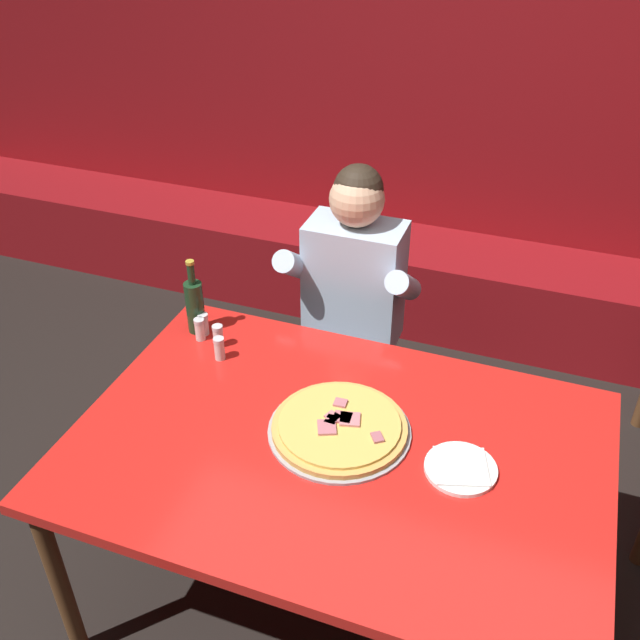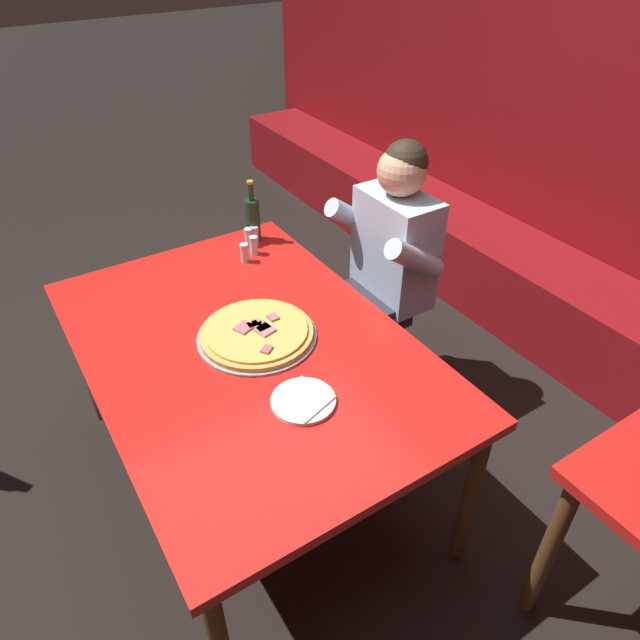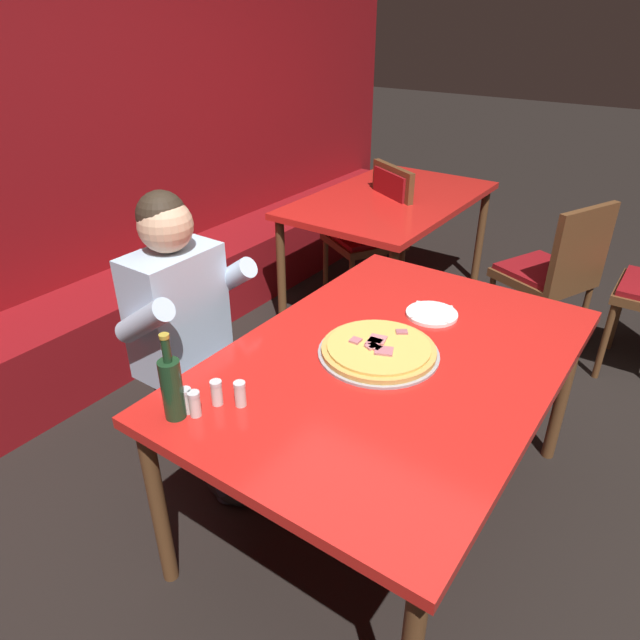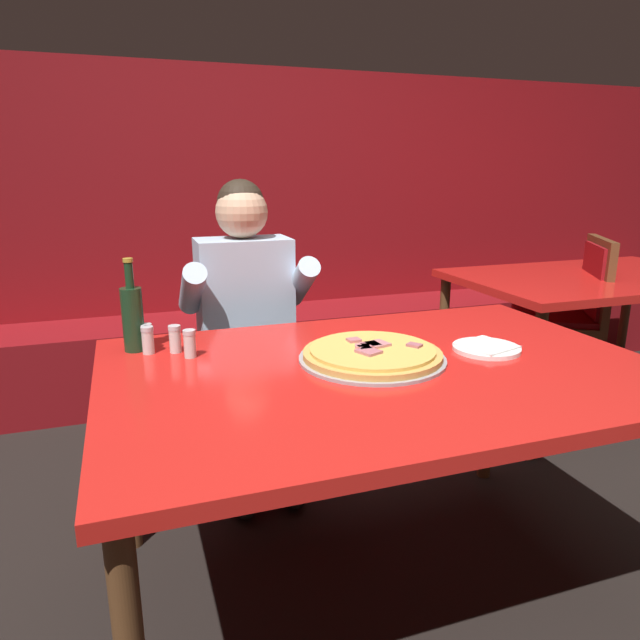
% 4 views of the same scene
% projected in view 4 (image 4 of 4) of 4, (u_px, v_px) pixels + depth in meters
% --- Properties ---
extents(ground_plane, '(24.00, 24.00, 0.00)m').
position_uv_depth(ground_plane, '(376.00, 586.00, 1.85)').
color(ground_plane, black).
extents(booth_wall_panel, '(6.80, 0.16, 1.90)m').
position_uv_depth(booth_wall_panel, '(237.00, 228.00, 3.60)').
color(booth_wall_panel, maroon).
rests_on(booth_wall_panel, ground_plane).
extents(booth_bench, '(6.46, 0.48, 0.46)m').
position_uv_depth(booth_bench, '(251.00, 351.00, 3.49)').
color(booth_bench, maroon).
rests_on(booth_bench, ground_plane).
extents(main_dining_table, '(1.59, 1.08, 0.76)m').
position_uv_depth(main_dining_table, '(382.00, 386.00, 1.67)').
color(main_dining_table, brown).
rests_on(main_dining_table, ground_plane).
extents(pizza, '(0.44, 0.44, 0.05)m').
position_uv_depth(pizza, '(372.00, 354.00, 1.70)').
color(pizza, '#9E9EA3').
rests_on(pizza, main_dining_table).
extents(plate_white_paper, '(0.21, 0.21, 0.02)m').
position_uv_depth(plate_white_paper, '(486.00, 348.00, 1.79)').
color(plate_white_paper, white).
rests_on(plate_white_paper, main_dining_table).
extents(beer_bottle, '(0.07, 0.07, 0.29)m').
position_uv_depth(beer_bottle, '(133.00, 316.00, 1.77)').
color(beer_bottle, '#19381E').
rests_on(beer_bottle, main_dining_table).
extents(shaker_parmesan, '(0.04, 0.04, 0.09)m').
position_uv_depth(shaker_parmesan, '(146.00, 339.00, 1.78)').
color(shaker_parmesan, silver).
rests_on(shaker_parmesan, main_dining_table).
extents(shaker_red_pepper_flakes, '(0.04, 0.04, 0.09)m').
position_uv_depth(shaker_red_pepper_flakes, '(175.00, 340.00, 1.77)').
color(shaker_red_pepper_flakes, silver).
rests_on(shaker_red_pepper_flakes, main_dining_table).
extents(shaker_oregano, '(0.04, 0.04, 0.09)m').
position_uv_depth(shaker_oregano, '(148.00, 341.00, 1.75)').
color(shaker_oregano, silver).
rests_on(shaker_oregano, main_dining_table).
extents(shaker_black_pepper, '(0.04, 0.04, 0.09)m').
position_uv_depth(shaker_black_pepper, '(190.00, 345.00, 1.72)').
color(shaker_black_pepper, silver).
rests_on(shaker_black_pepper, main_dining_table).
extents(diner_seated_blue_shirt, '(0.53, 0.53, 1.27)m').
position_uv_depth(diner_seated_blue_shirt, '(250.00, 323.00, 2.31)').
color(diner_seated_blue_shirt, black).
rests_on(diner_seated_blue_shirt, ground_plane).
extents(dining_chair_by_booth, '(0.60, 0.60, 0.96)m').
position_uv_depth(dining_chair_by_booth, '(570.00, 309.00, 3.14)').
color(dining_chair_by_booth, brown).
rests_on(dining_chair_by_booth, ground_plane).
extents(background_dining_table, '(1.48, 0.92, 0.76)m').
position_uv_depth(background_dining_table, '(595.00, 289.00, 3.08)').
color(background_dining_table, brown).
rests_on(background_dining_table, ground_plane).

